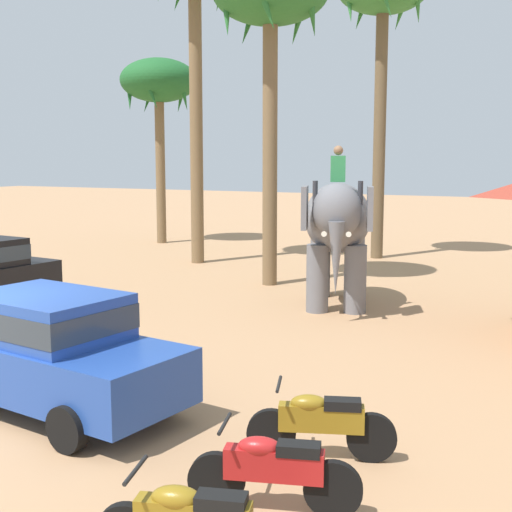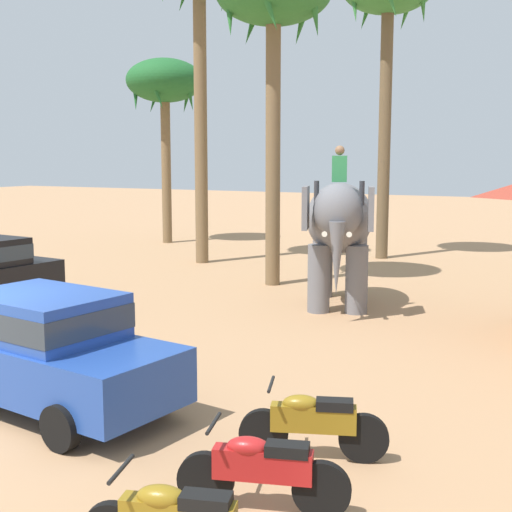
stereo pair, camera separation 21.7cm
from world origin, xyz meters
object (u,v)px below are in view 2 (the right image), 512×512
Objects in this scene: motorcycle_mid_row at (313,423)px; palm_tree_behind_elephant at (273,2)px; palm_tree_left_of_road at (165,86)px; elephant_with_mahout at (339,225)px; car_sedan_foreground at (46,347)px; motorcycle_second_in_row at (262,470)px.

palm_tree_behind_elephant is (-5.60, 10.19, 7.32)m from motorcycle_mid_row.
motorcycle_mid_row is 13.74m from palm_tree_behind_elephant.
palm_tree_behind_elephant reaches higher than palm_tree_left_of_road.
palm_tree_behind_elephant is at bearing -38.92° from palm_tree_left_of_road.
elephant_with_mahout is 14.84m from palm_tree_left_of_road.
motorcycle_mid_row is at bearing 3.11° from car_sedan_foreground.
elephant_with_mahout is at bearing -34.79° from palm_tree_behind_elephant.
car_sedan_foreground is 0.48× the size of palm_tree_behind_elephant.
palm_tree_left_of_road is at bearing 129.51° from motorcycle_mid_row.
palm_tree_left_of_road is (-11.12, 8.68, 4.59)m from elephant_with_mahout.
palm_tree_left_of_road is (-8.40, 6.78, -1.20)m from palm_tree_behind_elephant.
elephant_with_mahout is at bearing -37.95° from palm_tree_left_of_road.
car_sedan_foreground is at bearing -81.51° from palm_tree_behind_elephant.
car_sedan_foreground is at bearing -97.84° from elephant_with_mahout.
elephant_with_mahout is 2.33× the size of motorcycle_mid_row.
motorcycle_second_in_row is 1.02× the size of motorcycle_mid_row.
motorcycle_second_in_row is 23.92m from palm_tree_left_of_road.
palm_tree_behind_elephant reaches higher than car_sedan_foreground.
motorcycle_second_in_row is at bearing -52.62° from palm_tree_left_of_road.
elephant_with_mahout is 10.24m from motorcycle_second_in_row.
motorcycle_mid_row is at bearing 91.61° from motorcycle_second_in_row.
car_sedan_foreground is 2.49× the size of motorcycle_mid_row.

